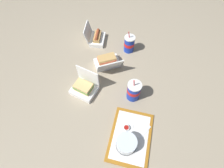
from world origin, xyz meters
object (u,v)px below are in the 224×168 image
(food_tray, at_px, (130,137))
(ketchup_cup, at_px, (126,128))
(plastic_fork, at_px, (145,132))
(cake_container, at_px, (126,143))
(clamshell_sandwich_left, at_px, (107,62))
(soda_cup_corner, at_px, (129,44))
(clamshell_sandwich_right, at_px, (84,87))
(soda_cup_left, at_px, (134,91))
(clamshell_hotdog_corner, at_px, (96,38))

(food_tray, relative_size, ketchup_cup, 9.92)
(plastic_fork, bearing_deg, cake_container, -14.58)
(food_tray, height_order, plastic_fork, plastic_fork)
(ketchup_cup, bearing_deg, clamshell_sandwich_left, -146.17)
(cake_container, relative_size, soda_cup_corner, 0.61)
(clamshell_sandwich_left, bearing_deg, plastic_fork, 44.39)
(clamshell_sandwich_left, height_order, soda_cup_corner, soda_cup_corner)
(ketchup_cup, xyz_separation_m, clamshell_sandwich_right, (-0.18, -0.39, 0.02))
(soda_cup_corner, bearing_deg, soda_cup_left, 20.99)
(food_tray, distance_m, soda_cup_left, 0.31)
(ketchup_cup, distance_m, clamshell_sandwich_left, 0.56)
(food_tray, distance_m, clamshell_sandwich_left, 0.62)
(clamshell_sandwich_right, bearing_deg, plastic_fork, 72.52)
(cake_container, relative_size, clamshell_hotdog_corner, 0.62)
(clamshell_sandwich_left, height_order, soda_cup_left, soda_cup_left)
(clamshell_hotdog_corner, xyz_separation_m, soda_cup_corner, (0.01, 0.31, 0.04))
(cake_container, xyz_separation_m, clamshell_sandwich_left, (-0.57, -0.35, -0.01))
(cake_container, distance_m, plastic_fork, 0.16)
(clamshell_sandwich_right, xyz_separation_m, soda_cup_left, (-0.08, 0.35, 0.04))
(ketchup_cup, distance_m, plastic_fork, 0.13)
(clamshell_sandwich_right, distance_m, soda_cup_left, 0.36)
(plastic_fork, bearing_deg, ketchup_cup, -57.66)
(food_tray, xyz_separation_m, clamshell_hotdog_corner, (-0.74, -0.55, 0.03))
(clamshell_sandwich_left, bearing_deg, soda_cup_corner, 153.14)
(food_tray, xyz_separation_m, soda_cup_left, (-0.30, -0.07, 0.08))
(clamshell_sandwich_left, bearing_deg, food_tray, 35.10)
(plastic_fork, height_order, soda_cup_left, soda_cup_left)
(food_tray, height_order, cake_container, cake_container)
(clamshell_hotdog_corner, bearing_deg, clamshell_sandwich_left, 40.23)
(clamshell_sandwich_left, bearing_deg, clamshell_sandwich_right, -13.89)
(clamshell_sandwich_left, xyz_separation_m, soda_cup_corner, (-0.23, 0.11, 0.03))
(food_tray, bearing_deg, cake_container, -10.75)
(clamshell_sandwich_right, xyz_separation_m, clamshell_sandwich_left, (-0.29, 0.07, -0.00))
(soda_cup_left, bearing_deg, plastic_fork, 33.41)
(cake_container, height_order, clamshell_sandwich_right, clamshell_sandwich_right)
(food_tray, distance_m, soda_cup_corner, 0.78)
(cake_container, xyz_separation_m, clamshell_hotdog_corner, (-0.80, -0.54, -0.01))
(clamshell_sandwich_right, bearing_deg, cake_container, 55.94)
(cake_container, xyz_separation_m, clamshell_sandwich_right, (-0.28, -0.42, -0.01))
(food_tray, relative_size, clamshell_sandwich_right, 2.01)
(food_tray, height_order, ketchup_cup, ketchup_cup)
(plastic_fork, bearing_deg, soda_cup_corner, -130.97)
(plastic_fork, relative_size, soda_cup_corner, 0.52)
(cake_container, xyz_separation_m, soda_cup_left, (-0.36, -0.06, 0.03))
(soda_cup_corner, bearing_deg, clamshell_hotdog_corner, -91.03)
(soda_cup_corner, bearing_deg, food_tray, 18.23)
(cake_container, relative_size, soda_cup_left, 0.58)
(food_tray, relative_size, clamshell_hotdog_corner, 1.91)
(ketchup_cup, height_order, plastic_fork, ketchup_cup)
(cake_container, xyz_separation_m, ketchup_cup, (-0.10, -0.03, -0.03))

